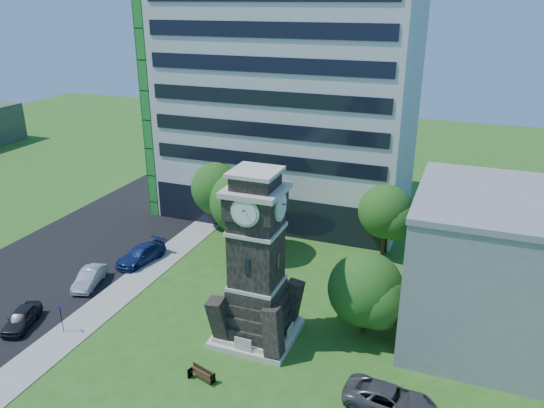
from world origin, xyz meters
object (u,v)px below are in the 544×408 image
at_px(park_bench, 202,374).
at_px(street_sign, 61,315).
at_px(clock_tower, 257,269).
at_px(car_street_south, 22,318).
at_px(car_street_mid, 89,278).
at_px(car_street_north, 141,254).
at_px(car_east_lot, 390,400).

bearing_deg(park_bench, street_sign, -168.13).
bearing_deg(clock_tower, park_bench, -104.29).
bearing_deg(car_street_south, car_street_mid, 65.74).
bearing_deg(clock_tower, street_sign, -160.48).
distance_m(car_street_mid, street_sign, 6.64).
height_order(clock_tower, car_street_north, clock_tower).
relative_size(car_street_north, park_bench, 3.02).
distance_m(car_east_lot, street_sign, 22.97).
xyz_separation_m(clock_tower, park_bench, (-1.42, -5.56, -4.82)).
relative_size(clock_tower, park_bench, 7.23).
distance_m(clock_tower, car_street_mid, 16.33).
xyz_separation_m(car_street_north, car_east_lot, (23.97, -10.59, 0.00)).
relative_size(car_street_mid, car_east_lot, 0.77).
distance_m(car_street_mid, car_east_lot, 26.11).
bearing_deg(car_street_north, car_east_lot, -12.47).
height_order(car_east_lot, park_bench, car_east_lot).
bearing_deg(car_street_mid, car_street_south, -111.02).
xyz_separation_m(clock_tower, street_sign, (-13.03, -4.62, -3.89)).
distance_m(car_east_lot, park_bench, 11.45).
bearing_deg(car_street_north, car_street_mid, -95.59).
xyz_separation_m(clock_tower, car_street_south, (-16.32, -5.07, -4.61)).
height_order(car_east_lot, street_sign, street_sign).
bearing_deg(street_sign, car_street_south, -151.16).
distance_m(clock_tower, street_sign, 14.36).
height_order(car_street_south, street_sign, street_sign).
height_order(car_street_mid, car_street_north, car_street_north).
xyz_separation_m(car_east_lot, street_sign, (-22.96, -0.60, 0.65)).
xyz_separation_m(car_street_south, street_sign, (3.29, 0.45, 0.73)).
relative_size(car_street_north, car_east_lot, 0.95).
xyz_separation_m(car_street_north, park_bench, (12.63, -12.13, -0.28)).
relative_size(clock_tower, street_sign, 5.49).
bearing_deg(clock_tower, car_street_mid, 174.67).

